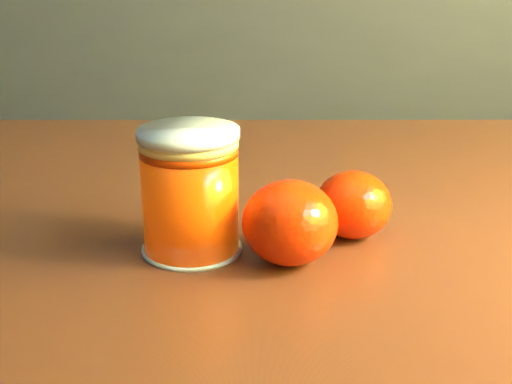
# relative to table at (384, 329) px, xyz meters

# --- Properties ---
(kitchen_counter) EXTENTS (3.15, 0.60, 0.90)m
(kitchen_counter) POSITION_rel_table_xyz_m (-0.97, 1.22, -0.21)
(kitchen_counter) COLOR #4D4E52
(kitchen_counter) RESTS_ON ground
(table) EXTENTS (1.12, 0.87, 0.76)m
(table) POSITION_rel_table_xyz_m (0.00, 0.00, 0.00)
(table) COLOR #602D18
(table) RESTS_ON ground
(juice_glass) EXTENTS (0.07, 0.07, 0.09)m
(juice_glass) POSITION_rel_table_xyz_m (-0.15, -0.07, 0.14)
(juice_glass) COLOR #F54404
(juice_glass) RESTS_ON table
(orange_front) EXTENTS (0.09, 0.09, 0.06)m
(orange_front) POSITION_rel_table_xyz_m (-0.07, -0.08, 0.13)
(orange_front) COLOR red
(orange_front) RESTS_ON table
(orange_back) EXTENTS (0.08, 0.08, 0.05)m
(orange_back) POSITION_rel_table_xyz_m (-0.03, -0.02, 0.12)
(orange_back) COLOR red
(orange_back) RESTS_ON table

